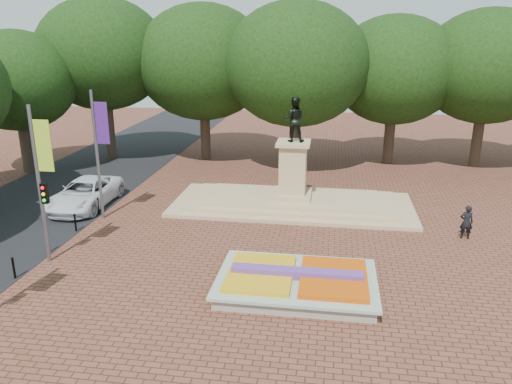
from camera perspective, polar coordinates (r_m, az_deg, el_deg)
The scene contains 9 objects.
ground at distance 22.21m, azimuth 2.41°, elevation -8.47°, with size 90.00×90.00×0.00m, color brown.
asphalt_street at distance 31.68m, azimuth -24.53°, elevation -1.89°, with size 9.00×90.00×0.02m, color black.
flower_bed at distance 20.18m, azimuth 4.72°, elevation -10.17°, with size 6.30×4.30×0.91m.
monument at distance 29.28m, azimuth 4.18°, elevation -0.00°, with size 14.00×6.00×6.40m.
tree_row_back at distance 37.93m, azimuth 9.27°, elevation 12.85°, with size 44.80×8.80×10.43m.
banner_poles at distance 22.93m, azimuth -23.76°, elevation 1.23°, with size 0.88×11.17×7.00m.
bollard_row at distance 24.19m, azimuth -24.27°, elevation -6.47°, with size 0.12×13.12×0.98m.
van at distance 30.85m, azimuth -18.94°, elevation -0.16°, with size 2.69×5.84×1.62m, color silver.
pedestrian at distance 26.78m, azimuth 22.91°, elevation -3.19°, with size 0.63×0.42×1.74m, color black.
Camera 1 is at (2.10, -19.79, 9.85)m, focal length 35.00 mm.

